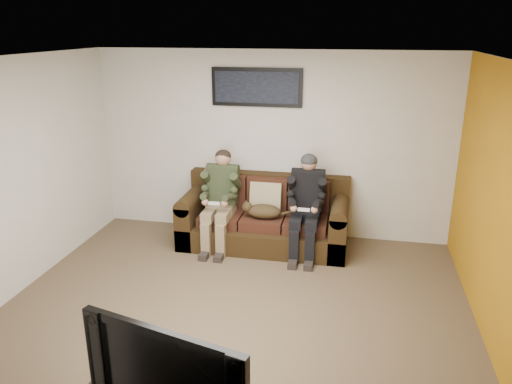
% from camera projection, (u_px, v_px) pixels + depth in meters
% --- Properties ---
extents(floor, '(5.00, 5.00, 0.00)m').
position_uv_depth(floor, '(234.00, 311.00, 5.31)').
color(floor, brown).
rests_on(floor, ground).
extents(ceiling, '(5.00, 5.00, 0.00)m').
position_uv_depth(ceiling, '(230.00, 60.00, 4.49)').
color(ceiling, silver).
rests_on(ceiling, ground).
extents(wall_back, '(5.00, 0.00, 5.00)m').
position_uv_depth(wall_back, '(272.00, 145.00, 6.99)').
color(wall_back, beige).
rests_on(wall_back, ground).
extents(wall_front, '(5.00, 0.00, 5.00)m').
position_uv_depth(wall_front, '(134.00, 323.00, 2.81)').
color(wall_front, beige).
rests_on(wall_front, ground).
extents(wall_left, '(0.00, 4.50, 4.50)m').
position_uv_depth(wall_left, '(8.00, 181.00, 5.38)').
color(wall_left, beige).
rests_on(wall_left, ground).
extents(wall_right, '(0.00, 4.50, 4.50)m').
position_uv_depth(wall_right, '(505.00, 215.00, 4.42)').
color(wall_right, beige).
rests_on(wall_right, ground).
extents(accent_wall_right, '(0.00, 4.50, 4.50)m').
position_uv_depth(accent_wall_right, '(504.00, 215.00, 4.43)').
color(accent_wall_right, '#AE7311').
rests_on(accent_wall_right, ground).
extents(sofa, '(2.25, 0.97, 0.92)m').
position_uv_depth(sofa, '(265.00, 219.00, 6.90)').
color(sofa, black).
rests_on(sofa, ground).
extents(throw_pillow, '(0.43, 0.21, 0.43)m').
position_uv_depth(throw_pillow, '(266.00, 197.00, 6.85)').
color(throw_pillow, tan).
rests_on(throw_pillow, sofa).
extents(throw_blanket, '(0.46, 0.23, 0.08)m').
position_uv_depth(throw_blanket, '(222.00, 171.00, 7.11)').
color(throw_blanket, tan).
rests_on(throw_blanket, sofa).
extents(person_left, '(0.51, 0.87, 1.31)m').
position_uv_depth(person_left, '(220.00, 194.00, 6.72)').
color(person_left, '#8B7757').
rests_on(person_left, sofa).
extents(person_right, '(0.51, 0.86, 1.31)m').
position_uv_depth(person_right, '(306.00, 199.00, 6.49)').
color(person_right, black).
rests_on(person_right, sofa).
extents(cat, '(0.66, 0.26, 0.24)m').
position_uv_depth(cat, '(262.00, 211.00, 6.63)').
color(cat, '#4E391E').
rests_on(cat, sofa).
extents(framed_poster, '(1.25, 0.05, 0.52)m').
position_uv_depth(framed_poster, '(257.00, 87.00, 6.74)').
color(framed_poster, black).
rests_on(framed_poster, wall_back).
extents(television, '(1.20, 0.46, 0.69)m').
position_uv_depth(television, '(174.00, 366.00, 3.23)').
color(television, black).
rests_on(television, tv_stand).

